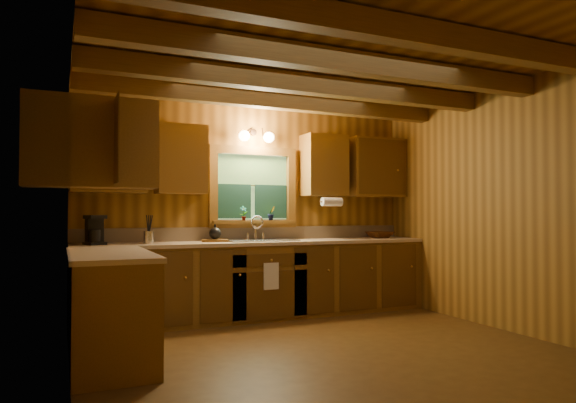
# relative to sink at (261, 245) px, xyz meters

# --- Properties ---
(room) EXTENTS (4.20, 4.20, 4.20)m
(room) POSITION_rel_sink_xyz_m (0.00, -1.60, 0.44)
(room) COLOR #4B3112
(room) RESTS_ON ground
(ceiling_beams) EXTENTS (4.20, 2.54, 0.18)m
(ceiling_beams) POSITION_rel_sink_xyz_m (0.00, -1.60, 1.63)
(ceiling_beams) COLOR brown
(ceiling_beams) RESTS_ON room
(base_cabinets) EXTENTS (4.20, 2.22, 0.86)m
(base_cabinets) POSITION_rel_sink_xyz_m (-0.49, -0.32, -0.43)
(base_cabinets) COLOR brown
(base_cabinets) RESTS_ON ground
(countertop) EXTENTS (4.20, 2.24, 0.04)m
(countertop) POSITION_rel_sink_xyz_m (-0.48, -0.31, 0.02)
(countertop) COLOR tan
(countertop) RESTS_ON base_cabinets
(backsplash) EXTENTS (4.20, 0.02, 0.16)m
(backsplash) POSITION_rel_sink_xyz_m (0.00, 0.28, 0.12)
(backsplash) COLOR tan
(backsplash) RESTS_ON room
(dishwasher_panel) EXTENTS (0.02, 0.60, 0.80)m
(dishwasher_panel) POSITION_rel_sink_xyz_m (-1.47, -0.92, -0.43)
(dishwasher_panel) COLOR white
(dishwasher_panel) RESTS_ON base_cabinets
(upper_cabinets) EXTENTS (4.19, 1.77, 0.78)m
(upper_cabinets) POSITION_rel_sink_xyz_m (-0.56, -0.18, 0.98)
(upper_cabinets) COLOR brown
(upper_cabinets) RESTS_ON room
(window) EXTENTS (1.12, 0.08, 1.00)m
(window) POSITION_rel_sink_xyz_m (0.00, 0.26, 0.67)
(window) COLOR brown
(window) RESTS_ON room
(window_sill) EXTENTS (1.06, 0.14, 0.04)m
(window_sill) POSITION_rel_sink_xyz_m (0.00, 0.22, 0.26)
(window_sill) COLOR brown
(window_sill) RESTS_ON room
(wall_sconce) EXTENTS (0.45, 0.21, 0.17)m
(wall_sconce) POSITION_rel_sink_xyz_m (0.00, 0.14, 1.31)
(wall_sconce) COLOR black
(wall_sconce) RESTS_ON room
(paper_towel_roll) EXTENTS (0.27, 0.11, 0.11)m
(paper_towel_roll) POSITION_rel_sink_xyz_m (0.92, -0.07, 0.51)
(paper_towel_roll) COLOR white
(paper_towel_roll) RESTS_ON upper_cabinets
(dish_towel) EXTENTS (0.18, 0.01, 0.30)m
(dish_towel) POSITION_rel_sink_xyz_m (0.00, -0.34, -0.34)
(dish_towel) COLOR white
(dish_towel) RESTS_ON base_cabinets
(sink) EXTENTS (0.82, 0.48, 0.43)m
(sink) POSITION_rel_sink_xyz_m (0.00, 0.00, 0.00)
(sink) COLOR silver
(sink) RESTS_ON countertop
(coffee_maker) EXTENTS (0.17, 0.22, 0.31)m
(coffee_maker) POSITION_rel_sink_xyz_m (-1.85, -0.00, 0.20)
(coffee_maker) COLOR black
(coffee_maker) RESTS_ON countertop
(utensil_crock) EXTENTS (0.11, 0.11, 0.31)m
(utensil_crock) POSITION_rel_sink_xyz_m (-1.31, -0.06, 0.12)
(utensil_crock) COLOR silver
(utensil_crock) RESTS_ON countertop
(cutting_board) EXTENTS (0.34, 0.28, 0.03)m
(cutting_board) POSITION_rel_sink_xyz_m (-0.54, 0.05, 0.06)
(cutting_board) COLOR #4F3211
(cutting_board) RESTS_ON countertop
(teakettle) EXTENTS (0.14, 0.14, 0.17)m
(teakettle) POSITION_rel_sink_xyz_m (-0.54, 0.05, 0.14)
(teakettle) COLOR black
(teakettle) RESTS_ON cutting_board
(wicker_basket) EXTENTS (0.37, 0.37, 0.08)m
(wicker_basket) POSITION_rel_sink_xyz_m (1.71, 0.05, 0.09)
(wicker_basket) COLOR #48230C
(wicker_basket) RESTS_ON countertop
(potted_plant_left) EXTENTS (0.10, 0.07, 0.18)m
(potted_plant_left) POSITION_rel_sink_xyz_m (-0.15, 0.18, 0.37)
(potted_plant_left) COLOR #4F3211
(potted_plant_left) RESTS_ON window_sill
(potted_plant_right) EXTENTS (0.12, 0.11, 0.17)m
(potted_plant_right) POSITION_rel_sink_xyz_m (0.21, 0.18, 0.37)
(potted_plant_right) COLOR #4F3211
(potted_plant_right) RESTS_ON window_sill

